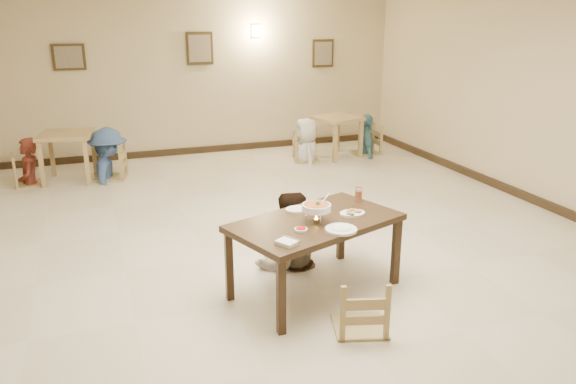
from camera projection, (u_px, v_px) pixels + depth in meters
name	position (u px, v px, depth m)	size (l,w,h in m)	color
floor	(282.00, 249.00, 6.59)	(10.00, 10.00, 0.00)	beige
wall_back	(195.00, 76.00, 10.61)	(10.00, 10.00, 0.00)	beige
wall_right	(567.00, 103.00, 7.41)	(10.00, 10.00, 0.00)	beige
baseboard_back	(199.00, 150.00, 11.02)	(8.00, 0.06, 0.12)	black
baseboard_right	(550.00, 206.00, 7.84)	(0.06, 10.00, 0.12)	black
picture_a	(69.00, 57.00, 9.74)	(0.55, 0.04, 0.45)	#352813
picture_b	(200.00, 48.00, 10.45)	(0.50, 0.04, 0.60)	#352813
picture_c	(323.00, 53.00, 11.29)	(0.45, 0.04, 0.55)	#352813
wall_sconce	(256.00, 31.00, 10.71)	(0.16, 0.05, 0.22)	#FFD88C
main_table	(316.00, 228.00, 5.39)	(1.82, 1.40, 0.76)	#352213
chair_far	(286.00, 220.00, 6.16)	(0.44, 0.44, 0.95)	tan
chair_near	(362.00, 278.00, 4.79)	(0.45, 0.45, 0.96)	tan
main_diner	(289.00, 192.00, 5.96)	(0.80, 0.62, 1.64)	gray
curry_warmer	(316.00, 208.00, 5.26)	(0.31, 0.27, 0.25)	silver
rice_plate_far	(298.00, 209.00, 5.62)	(0.27, 0.27, 0.06)	white
rice_plate_near	(341.00, 229.00, 5.09)	(0.29, 0.29, 0.07)	white
fried_plate	(352.00, 213.00, 5.50)	(0.26, 0.26, 0.06)	white
chili_dish	(301.00, 229.00, 5.09)	(0.12, 0.12, 0.03)	white
napkin_cutlery	(287.00, 242.00, 4.80)	(0.23, 0.27, 0.03)	white
drink_glass	(358.00, 195.00, 5.88)	(0.08, 0.08, 0.15)	white
bg_table_left	(67.00, 141.00, 9.03)	(0.93, 0.93, 0.80)	tan
bg_table_right	(337.00, 124.00, 10.58)	(0.97, 0.97, 0.77)	tan
bg_chair_ll	(27.00, 156.00, 8.88)	(0.45, 0.45, 0.96)	tan
bg_chair_lr	(107.00, 147.00, 9.21)	(0.51, 0.51, 1.08)	tan
bg_chair_rl	(306.00, 134.00, 10.35)	(0.47, 0.47, 0.99)	tan
bg_chair_rr	(367.00, 127.00, 10.83)	(0.50, 0.50, 1.07)	tan
bg_diner_a	(24.00, 138.00, 8.80)	(0.56, 0.36, 1.52)	maroon
bg_diner_b	(105.00, 128.00, 9.11)	(1.10, 0.63, 1.70)	#3E5F99
bg_diner_c	(307.00, 118.00, 10.26)	(0.78, 0.50, 1.59)	silver
bg_diner_d	(367.00, 114.00, 10.75)	(0.91, 0.38, 1.55)	teal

